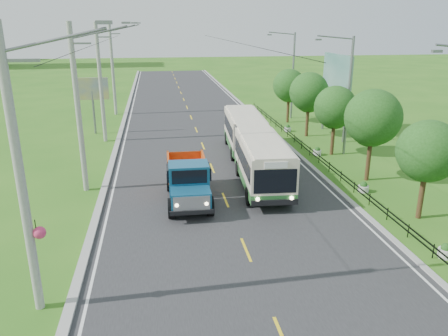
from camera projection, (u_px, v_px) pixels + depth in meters
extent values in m
plane|color=#2B6618|center=(246.00, 250.00, 20.00)|extent=(240.00, 240.00, 0.00)
cube|color=#28282B|center=(201.00, 140.00, 38.74)|extent=(14.00, 120.00, 0.02)
cube|color=#9E9E99|center=(118.00, 143.00, 37.66)|extent=(0.40, 120.00, 0.15)
cube|color=#9E9E99|center=(278.00, 137.00, 39.78)|extent=(0.30, 120.00, 0.10)
cube|color=silver|center=(124.00, 143.00, 37.76)|extent=(0.12, 120.00, 0.00)
cube|color=silver|center=(273.00, 137.00, 39.72)|extent=(0.12, 120.00, 0.00)
cube|color=yellow|center=(246.00, 249.00, 19.99)|extent=(0.12, 2.20, 0.00)
cube|color=black|center=(310.00, 152.00, 34.20)|extent=(0.04, 40.00, 0.60)
cylinder|color=gray|center=(20.00, 179.00, 14.39)|extent=(0.32, 0.32, 10.00)
cube|color=slate|center=(19.00, 60.00, 13.26)|extent=(1.20, 0.10, 0.10)
cube|color=slate|center=(104.00, 22.00, 13.30)|extent=(0.50, 0.18, 0.12)
sphere|color=#D83366|center=(40.00, 233.00, 15.07)|extent=(0.44, 0.44, 0.44)
cylinder|color=gray|center=(78.00, 111.00, 25.64)|extent=(0.32, 0.32, 10.00)
cube|color=slate|center=(80.00, 43.00, 24.51)|extent=(1.20, 0.10, 0.10)
cube|color=slate|center=(126.00, 23.00, 24.55)|extent=(0.50, 0.18, 0.12)
cylinder|color=gray|center=(101.00, 84.00, 36.89)|extent=(0.32, 0.32, 10.00)
cube|color=slate|center=(103.00, 37.00, 35.76)|extent=(1.20, 0.10, 0.10)
cube|color=slate|center=(134.00, 23.00, 35.80)|extent=(0.50, 0.18, 0.12)
cylinder|color=gray|center=(113.00, 70.00, 48.14)|extent=(0.32, 0.32, 10.00)
cube|color=slate|center=(115.00, 34.00, 47.01)|extent=(1.20, 0.10, 0.10)
cube|color=slate|center=(138.00, 23.00, 47.05)|extent=(0.50, 0.18, 0.12)
cylinder|color=#382314|center=(422.00, 192.00, 22.84)|extent=(0.28, 0.28, 2.97)
sphere|color=#1D4914|center=(428.00, 151.00, 22.14)|extent=(3.18, 3.18, 3.18)
sphere|color=#1D4914|center=(424.00, 160.00, 22.84)|extent=(2.33, 2.33, 2.33)
cylinder|color=#382314|center=(369.00, 156.00, 28.41)|extent=(0.28, 0.28, 3.36)
sphere|color=#1D4914|center=(373.00, 118.00, 27.61)|extent=(3.60, 3.60, 3.60)
sphere|color=#1D4914|center=(371.00, 127.00, 28.34)|extent=(2.64, 2.64, 2.64)
cylinder|color=#382314|center=(333.00, 136.00, 34.08)|extent=(0.28, 0.28, 3.02)
sphere|color=#1D4914|center=(335.00, 107.00, 33.37)|extent=(3.24, 3.24, 3.24)
sphere|color=#1D4914|center=(334.00, 114.00, 34.07)|extent=(2.38, 2.38, 2.38)
cylinder|color=#382314|center=(307.00, 119.00, 39.67)|extent=(0.28, 0.28, 3.25)
sphere|color=#1D4914|center=(309.00, 92.00, 38.91)|extent=(3.48, 3.48, 3.48)
sphere|color=#1D4914|center=(309.00, 99.00, 39.62)|extent=(2.55, 2.55, 2.55)
cylinder|color=#382314|center=(288.00, 108.00, 45.33)|extent=(0.28, 0.28, 3.08)
sphere|color=#1D4914|center=(289.00, 85.00, 44.60)|extent=(3.30, 3.30, 3.30)
sphere|color=#1D4914|center=(289.00, 91.00, 45.30)|extent=(2.42, 2.42, 2.42)
cube|color=slate|center=(437.00, 51.00, 18.43)|extent=(0.45, 0.16, 0.12)
cylinder|color=slate|center=(348.00, 97.00, 33.29)|extent=(0.20, 0.20, 9.00)
cylinder|color=slate|center=(336.00, 37.00, 31.69)|extent=(2.80, 0.10, 0.34)
cube|color=slate|center=(318.00, 40.00, 31.55)|extent=(0.45, 0.16, 0.12)
cylinder|color=slate|center=(293.00, 76.00, 46.41)|extent=(0.20, 0.20, 9.00)
cylinder|color=slate|center=(282.00, 33.00, 44.82)|extent=(2.80, 0.10, 0.34)
cube|color=slate|center=(270.00, 35.00, 44.68)|extent=(0.45, 0.16, 0.12)
cylinder|color=silver|center=(445.00, 253.00, 19.32)|extent=(0.64, 0.64, 0.40)
sphere|color=#1D4914|center=(446.00, 248.00, 19.24)|extent=(0.44, 0.44, 0.44)
cylinder|color=silver|center=(363.00, 189.00, 26.82)|extent=(0.64, 0.64, 0.40)
sphere|color=#1D4914|center=(364.00, 185.00, 26.74)|extent=(0.44, 0.44, 0.44)
cylinder|color=silver|center=(317.00, 153.00, 34.32)|extent=(0.64, 0.64, 0.40)
sphere|color=#1D4914|center=(317.00, 150.00, 34.24)|extent=(0.44, 0.44, 0.44)
cylinder|color=silver|center=(287.00, 129.00, 41.82)|extent=(0.64, 0.64, 0.40)
sphere|color=#1D4914|center=(288.00, 127.00, 41.74)|extent=(0.44, 0.44, 0.44)
cylinder|color=slate|center=(94.00, 113.00, 40.47)|extent=(0.20, 0.20, 4.00)
cube|color=yellow|center=(92.00, 89.00, 39.77)|extent=(3.00, 0.15, 2.00)
cylinder|color=slate|center=(346.00, 114.00, 37.42)|extent=(0.24, 0.24, 5.00)
cylinder|color=slate|center=(324.00, 104.00, 42.11)|extent=(0.24, 0.24, 5.00)
cube|color=#144C47|center=(337.00, 72.00, 38.72)|extent=(0.20, 6.00, 3.00)
cube|color=#2B6C2F|center=(262.00, 177.00, 27.09)|extent=(3.07, 7.84, 0.56)
cube|color=#EFE1C3|center=(263.00, 157.00, 26.69)|extent=(3.07, 7.84, 1.98)
cube|color=black|center=(263.00, 157.00, 26.69)|extent=(3.07, 7.23, 0.97)
cube|color=#2B6C2F|center=(244.00, 142.00, 35.09)|extent=(3.04, 7.33, 0.56)
cube|color=#EFE1C3|center=(244.00, 126.00, 34.69)|extent=(3.04, 7.33, 1.98)
cube|color=black|center=(244.00, 126.00, 34.68)|extent=(3.04, 6.72, 0.97)
cube|color=#4C4C4C|center=(252.00, 143.00, 30.90)|extent=(2.47, 1.18, 2.44)
cube|color=black|center=(275.00, 181.00, 23.09)|extent=(2.31, 0.22, 1.33)
cylinder|color=black|center=(249.00, 196.00, 24.81)|extent=(0.40, 1.09, 1.07)
cylinder|color=black|center=(289.00, 195.00, 25.00)|extent=(0.40, 1.09, 1.07)
cylinder|color=black|center=(239.00, 168.00, 29.56)|extent=(0.40, 1.09, 1.07)
cylinder|color=black|center=(272.00, 167.00, 29.75)|extent=(0.40, 1.09, 1.07)
cylinder|color=black|center=(233.00, 154.00, 32.85)|extent=(0.40, 1.09, 1.07)
cylinder|color=black|center=(263.00, 153.00, 33.05)|extent=(0.40, 1.09, 1.07)
cylinder|color=black|center=(227.00, 138.00, 37.31)|extent=(0.40, 1.09, 1.07)
cylinder|color=black|center=(254.00, 138.00, 37.50)|extent=(0.40, 1.09, 1.07)
cube|color=navy|center=(191.00, 199.00, 22.94)|extent=(2.11, 1.42, 0.99)
cube|color=navy|center=(189.00, 181.00, 24.19)|extent=(2.21, 1.62, 1.98)
cube|color=black|center=(189.00, 172.00, 24.03)|extent=(2.42, 1.33, 0.69)
cube|color=black|center=(188.00, 191.00, 25.23)|extent=(1.09, 5.97, 0.25)
cube|color=#CB5213|center=(186.00, 166.00, 26.50)|extent=(2.33, 3.01, 1.29)
cylinder|color=black|center=(171.00, 208.00, 23.17)|extent=(0.37, 1.10, 1.09)
cylinder|color=black|center=(210.00, 206.00, 23.44)|extent=(0.37, 1.10, 1.09)
cylinder|color=black|center=(170.00, 182.00, 26.89)|extent=(0.37, 1.10, 1.09)
cylinder|color=black|center=(203.00, 181.00, 27.17)|extent=(0.37, 1.10, 1.09)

